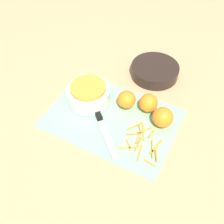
{
  "coord_description": "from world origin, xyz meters",
  "views": [
    {
      "loc": [
        0.28,
        -0.54,
        0.73
      ],
      "look_at": [
        0.0,
        0.0,
        0.04
      ],
      "focal_mm": 42.0,
      "sensor_mm": 36.0,
      "label": 1
    }
  ],
  "objects_px": {
    "bowl_speckled": "(89,94)",
    "bowl_dark": "(155,71)",
    "orange_back": "(163,117)",
    "knife": "(99,117)",
    "orange_left": "(127,100)",
    "orange_right": "(149,103)"
  },
  "relations": [
    {
      "from": "bowl_dark",
      "to": "orange_left",
      "type": "height_order",
      "value": "orange_left"
    },
    {
      "from": "orange_right",
      "to": "orange_left",
      "type": "bearing_deg",
      "value": -164.8
    },
    {
      "from": "knife",
      "to": "orange_left",
      "type": "bearing_deg",
      "value": 100.5
    },
    {
      "from": "orange_right",
      "to": "orange_back",
      "type": "distance_m",
      "value": 0.08
    },
    {
      "from": "bowl_dark",
      "to": "orange_right",
      "type": "xyz_separation_m",
      "value": [
        0.05,
        -0.2,
        0.02
      ]
    },
    {
      "from": "knife",
      "to": "bowl_dark",
      "type": "bearing_deg",
      "value": 117.28
    },
    {
      "from": "orange_right",
      "to": "orange_back",
      "type": "relative_size",
      "value": 0.95
    },
    {
      "from": "bowl_dark",
      "to": "orange_left",
      "type": "xyz_separation_m",
      "value": [
        -0.02,
        -0.22,
        0.02
      ]
    },
    {
      "from": "orange_left",
      "to": "orange_right",
      "type": "bearing_deg",
      "value": 15.2
    },
    {
      "from": "knife",
      "to": "orange_right",
      "type": "distance_m",
      "value": 0.19
    },
    {
      "from": "orange_left",
      "to": "orange_back",
      "type": "distance_m",
      "value": 0.15
    },
    {
      "from": "bowl_dark",
      "to": "orange_left",
      "type": "distance_m",
      "value": 0.22
    },
    {
      "from": "knife",
      "to": "orange_left",
      "type": "height_order",
      "value": "orange_left"
    },
    {
      "from": "bowl_dark",
      "to": "knife",
      "type": "distance_m",
      "value": 0.33
    },
    {
      "from": "bowl_speckled",
      "to": "orange_left",
      "type": "height_order",
      "value": "bowl_speckled"
    },
    {
      "from": "bowl_speckled",
      "to": "orange_left",
      "type": "distance_m",
      "value": 0.14
    },
    {
      "from": "bowl_dark",
      "to": "orange_back",
      "type": "bearing_deg",
      "value": -62.73
    },
    {
      "from": "bowl_speckled",
      "to": "bowl_dark",
      "type": "bearing_deg",
      "value": 58.09
    },
    {
      "from": "bowl_dark",
      "to": "bowl_speckled",
      "type": "bearing_deg",
      "value": -121.91
    },
    {
      "from": "orange_right",
      "to": "bowl_speckled",
      "type": "bearing_deg",
      "value": -163.83
    },
    {
      "from": "orange_right",
      "to": "bowl_dark",
      "type": "bearing_deg",
      "value": 105.05
    },
    {
      "from": "orange_back",
      "to": "knife",
      "type": "bearing_deg",
      "value": -159.36
    }
  ]
}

